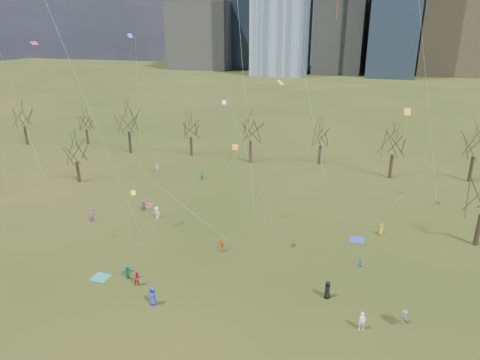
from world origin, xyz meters
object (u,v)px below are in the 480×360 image
(blanket_navy, at_px, (357,240))
(person_4, at_px, (222,245))
(blanket_teal, at_px, (101,277))
(person_0, at_px, (153,296))
(person_2, at_px, (138,279))
(person_1, at_px, (362,321))
(blanket_crimson, at_px, (146,205))

(blanket_navy, xyz_separation_m, person_4, (-13.97, -7.28, 0.77))
(blanket_teal, relative_size, person_0, 0.88)
(blanket_teal, bearing_deg, person_4, 41.63)
(person_2, bearing_deg, person_0, -91.12)
(blanket_navy, bearing_deg, person_1, -85.62)
(blanket_teal, xyz_separation_m, person_0, (7.07, -2.30, 0.89))
(person_2, relative_size, person_4, 0.99)
(blanket_crimson, relative_size, person_4, 1.03)
(blanket_navy, distance_m, person_0, 24.53)
(blanket_navy, xyz_separation_m, person_2, (-19.32, -15.90, 0.76))
(blanket_teal, height_order, person_0, person_0)
(blanket_teal, height_order, person_1, person_1)
(blanket_navy, relative_size, person_2, 1.04)
(person_4, bearing_deg, blanket_teal, 73.79)
(person_1, xyz_separation_m, person_4, (-15.19, 8.69, -0.05))
(blanket_crimson, xyz_separation_m, person_1, (29.58, -17.65, 0.81))
(blanket_teal, xyz_separation_m, blanket_navy, (23.57, 15.82, 0.00))
(person_0, height_order, person_2, person_0)
(person_2, height_order, person_4, person_4)
(person_0, bearing_deg, person_2, 149.62)
(blanket_crimson, distance_m, person_1, 34.46)
(blanket_crimson, bearing_deg, person_1, -30.83)
(person_0, bearing_deg, blanket_navy, 55.64)
(person_1, bearing_deg, person_0, 160.54)
(blanket_navy, distance_m, person_2, 25.03)
(blanket_teal, height_order, blanket_crimson, same)
(blanket_teal, bearing_deg, person_1, -0.34)
(blanket_crimson, xyz_separation_m, person_0, (11.85, -19.81, 0.89))
(blanket_teal, bearing_deg, person_0, -18.05)
(blanket_teal, relative_size, person_4, 1.03)
(blanket_teal, bearing_deg, person_2, -1.07)
(blanket_crimson, height_order, person_1, person_1)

